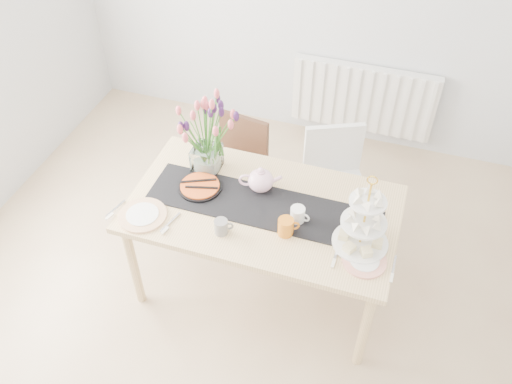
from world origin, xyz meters
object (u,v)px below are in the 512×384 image
(radiator, at_px, (363,98))
(chair_brown, at_px, (238,161))
(chair_white, at_px, (334,175))
(mug_orange, at_px, (286,227))
(plate_right, at_px, (364,261))
(mug_white, at_px, (297,215))
(dining_table, at_px, (263,215))
(plate_left, at_px, (143,215))
(tart_tin, at_px, (200,187))
(cake_stand, at_px, (363,228))
(mug_grey, at_px, (221,227))
(tulip_vase, at_px, (204,126))
(cream_jug, at_px, (359,224))
(teapot, at_px, (261,181))

(radiator, relative_size, chair_brown, 1.54)
(chair_white, bearing_deg, mug_orange, -122.88)
(plate_right, bearing_deg, mug_white, 157.20)
(chair_brown, relative_size, mug_white, 7.69)
(dining_table, height_order, chair_white, chair_white)
(plate_left, bearing_deg, tart_tin, 54.08)
(cake_stand, bearing_deg, chair_brown, 141.94)
(chair_brown, height_order, mug_grey, mug_grey)
(chair_brown, bearing_deg, tart_tin, -81.92)
(chair_brown, distance_m, mug_white, 1.02)
(tulip_vase, relative_size, mug_orange, 5.73)
(tulip_vase, xyz_separation_m, plate_left, (-0.20, -0.51, -0.33))
(chair_brown, xyz_separation_m, cream_jug, (0.98, -0.67, 0.34))
(chair_brown, height_order, cream_jug, cream_jug)
(dining_table, relative_size, mug_orange, 14.93)
(tart_tin, bearing_deg, cake_stand, -7.62)
(chair_white, relative_size, teapot, 3.31)
(chair_white, bearing_deg, tulip_vase, -171.92)
(chair_white, distance_m, plate_left, 1.40)
(teapot, height_order, plate_left, teapot)
(radiator, height_order, mug_grey, mug_grey)
(mug_white, bearing_deg, mug_grey, -139.53)
(radiator, relative_size, plate_right, 4.99)
(mug_grey, distance_m, mug_white, 0.44)
(mug_white, bearing_deg, tart_tin, -175.89)
(chair_brown, height_order, tart_tin, tart_tin)
(cream_jug, bearing_deg, cake_stand, -63.43)
(chair_white, distance_m, plate_right, 1.02)
(radiator, distance_m, plate_left, 2.29)
(cream_jug, relative_size, mug_grey, 0.90)
(cake_stand, bearing_deg, plate_right, -67.99)
(tart_tin, distance_m, mug_orange, 0.63)
(plate_right, bearing_deg, cream_jug, 107.90)
(chair_white, distance_m, cream_jug, 0.81)
(tart_tin, bearing_deg, chair_brown, 89.33)
(radiator, bearing_deg, chair_brown, -124.03)
(cake_stand, bearing_deg, plate_left, -171.60)
(mug_grey, xyz_separation_m, plate_left, (-0.48, -0.03, -0.04))
(cream_jug, distance_m, mug_grey, 0.78)
(radiator, relative_size, mug_white, 11.88)
(tulip_vase, relative_size, tart_tin, 2.28)
(dining_table, bearing_deg, radiator, 79.50)
(teapot, xyz_separation_m, plate_left, (-0.59, -0.43, -0.07))
(radiator, height_order, cream_jug, cream_jug)
(radiator, distance_m, chair_brown, 1.31)
(mug_white, height_order, plate_left, mug_white)
(chair_brown, height_order, plate_left, chair_brown)
(chair_white, xyz_separation_m, teapot, (-0.36, -0.57, 0.35))
(chair_white, relative_size, mug_orange, 7.79)
(chair_brown, height_order, teapot, teapot)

